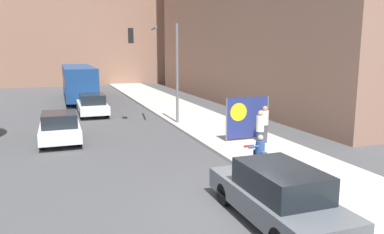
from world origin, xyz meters
The scene contains 11 objects.
ground_plane centered at (0.00, 0.00, 0.00)m, with size 160.00×160.00×0.00m, color #444447.
sidewalk_curb centered at (3.56, 15.00, 0.07)m, with size 4.06×90.00×0.15m, color #B7B2A8.
seated_protester centered at (2.24, 3.34, 0.77)m, with size 1.00×0.77×1.18m.
jogger_on_sidewalk centered at (3.30, 5.26, 1.05)m, with size 0.34×0.34×1.76m.
pedestrian_behind centered at (4.27, 6.51, 1.03)m, with size 0.34×0.34×1.73m.
protest_banner centered at (3.75, 7.28, 1.24)m, with size 2.27×0.06×2.08m.
traffic_light_pole centered at (0.96, 12.81, 4.05)m, with size 2.86×2.63×5.82m.
parked_car_curbside centered at (0.42, -0.65, 0.76)m, with size 1.79×4.67×1.54m.
car_on_road_nearest centered at (-4.76, 10.54, 0.73)m, with size 1.87×4.21×1.46m.
car_on_road_midblock centered at (-2.56, 18.03, 0.73)m, with size 1.88×4.68×1.47m.
city_bus_on_road centered at (-2.98, 26.70, 1.76)m, with size 2.50×12.07×3.04m.
Camera 1 is at (-4.72, -8.48, 4.41)m, focal length 35.00 mm.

